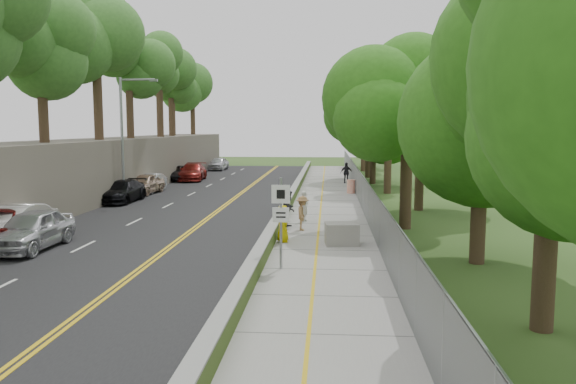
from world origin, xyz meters
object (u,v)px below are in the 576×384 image
(car_0, at_px, (32,230))
(person_far, at_px, (347,173))
(concrete_block, at_px, (342,234))
(car_1, at_px, (11,224))
(streetlight, at_px, (125,130))
(construction_barrel, at_px, (351,186))
(car_2, at_px, (0,228))
(painter_0, at_px, (283,224))
(signpost, at_px, (281,213))

(car_0, xyz_separation_m, person_far, (13.20, 27.25, 0.12))
(concrete_block, xyz_separation_m, car_1, (-13.66, -0.63, 0.34))
(streetlight, distance_m, construction_barrel, 16.18)
(car_1, bearing_deg, person_far, 61.58)
(concrete_block, relative_size, car_0, 0.29)
(car_2, distance_m, person_far, 30.54)
(painter_0, bearing_deg, car_1, 85.92)
(car_2, bearing_deg, person_far, 56.85)
(signpost, height_order, concrete_block, signpost)
(signpost, height_order, car_1, signpost)
(painter_0, bearing_deg, concrete_block, -106.96)
(signpost, relative_size, car_1, 0.65)
(painter_0, bearing_deg, construction_barrel, -20.35)
(car_1, xyz_separation_m, car_2, (-0.14, -0.54, -0.05))
(signpost, xyz_separation_m, construction_barrel, (3.25, 22.21, -1.42))
(person_far, bearing_deg, construction_barrel, 95.88)
(signpost, relative_size, painter_0, 2.00)
(signpost, bearing_deg, person_far, 83.94)
(concrete_block, bearing_deg, car_1, -177.35)
(signpost, relative_size, person_far, 1.73)
(car_1, distance_m, person_far, 30.00)
(concrete_block, distance_m, car_1, 13.68)
(person_far, bearing_deg, signpost, 89.05)
(signpost, height_order, car_0, signpost)
(car_2, height_order, person_far, person_far)
(streetlight, relative_size, construction_barrel, 8.05)
(painter_0, relative_size, person_far, 0.87)
(construction_barrel, relative_size, car_2, 0.19)
(construction_barrel, distance_m, car_2, 24.35)
(construction_barrel, relative_size, painter_0, 0.64)
(construction_barrel, height_order, concrete_block, construction_barrel)
(construction_barrel, relative_size, car_1, 0.21)
(concrete_block, relative_size, painter_0, 0.86)
(signpost, bearing_deg, streetlight, 124.08)
(car_2, bearing_deg, car_0, -22.65)
(streetlight, relative_size, car_2, 1.50)
(streetlight, bearing_deg, signpost, -55.92)
(streetlight, bearing_deg, car_0, -84.28)
(car_1, relative_size, person_far, 2.69)
(car_0, bearing_deg, person_far, 64.40)
(car_0, distance_m, person_far, 30.28)
(person_far, bearing_deg, car_2, 66.12)
(concrete_block, height_order, painter_0, painter_0)
(concrete_block, xyz_separation_m, painter_0, (-2.45, 0.34, 0.33))
(car_1, bearing_deg, concrete_block, 3.49)
(signpost, xyz_separation_m, car_0, (-10.05, 2.42, -1.14))
(person_far, bearing_deg, concrete_block, 92.87)
(streetlight, relative_size, person_far, 4.48)
(construction_barrel, bearing_deg, car_1, -128.26)
(streetlight, xyz_separation_m, car_0, (1.46, -14.60, -3.82))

